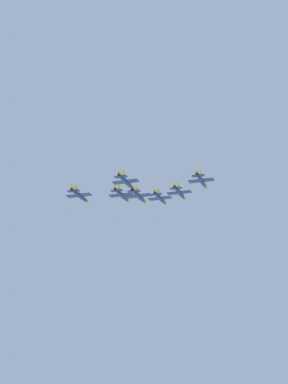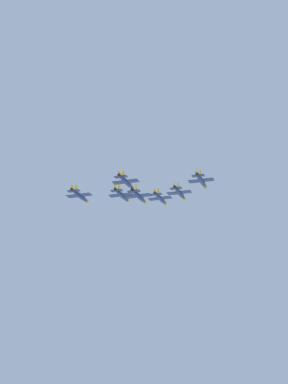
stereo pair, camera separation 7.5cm
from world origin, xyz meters
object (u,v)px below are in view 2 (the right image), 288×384
at_px(jet_right_outer, 202,181).
at_px(jet_slot_rear, 139,196).
at_px(jet_right_wingman, 180,193).
at_px(jet_lead, 161,198).
at_px(jet_trailing, 126,182).
at_px(jet_left_wingman, 122,195).
at_px(jet_left_outer, 80,196).

bearing_deg(jet_right_outer, jet_slot_rear, 89.36).
height_order(jet_right_wingman, jet_right_outer, jet_right_wingman).
bearing_deg(jet_slot_rear, jet_lead, 0.40).
xyz_separation_m(jet_right_outer, jet_trailing, (-3.33, 25.17, -2.48)).
height_order(jet_right_outer, jet_slot_rear, jet_right_outer).
distance_m(jet_lead, jet_right_outer, 34.12).
height_order(jet_left_wingman, jet_right_wingman, jet_left_wingman).
xyz_separation_m(jet_lead, jet_trailing, (-35.57, 15.05, -7.18)).
bearing_deg(jet_left_outer, jet_slot_rear, -89.56).
distance_m(jet_lead, jet_right_wingman, 17.22).
height_order(jet_left_wingman, jet_right_outer, jet_left_wingman).
relative_size(jet_lead, jet_slot_rear, 0.98).
distance_m(jet_left_outer, jet_right_outer, 43.78).
bearing_deg(jet_slot_rear, jet_right_outer, -89.60).
relative_size(jet_lead, jet_right_outer, 1.03).
distance_m(jet_left_outer, jet_trailing, 25.48).
bearing_deg(jet_left_wingman, jet_right_wingman, -89.66).
bearing_deg(jet_left_outer, jet_right_outer, -89.56).
bearing_deg(jet_lead, jet_left_wingman, 140.72).
distance_m(jet_right_wingman, jet_trailing, 28.24).
xyz_separation_m(jet_right_outer, jet_slot_rear, (8.53, 20.16, -3.00)).
height_order(jet_lead, jet_left_wingman, jet_lead).
distance_m(jet_left_wingman, jet_trailing, 28.49).
height_order(jet_left_wingman, jet_trailing, jet_left_wingman).
xyz_separation_m(jet_right_wingman, jet_right_outer, (-16.12, -5.06, -1.37)).
height_order(jet_lead, jet_right_outer, jet_lead).
distance_m(jet_lead, jet_trailing, 39.29).
bearing_deg(jet_left_outer, jet_left_wingman, -39.92).
xyz_separation_m(jet_lead, jet_left_wingman, (-7.59, 15.10, -1.80)).
xyz_separation_m(jet_left_outer, jet_trailing, (-20.39, -15.14, -2.06)).
bearing_deg(jet_left_outer, jet_trailing, -120.03).
bearing_deg(jet_trailing, jet_lead, 0.58).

